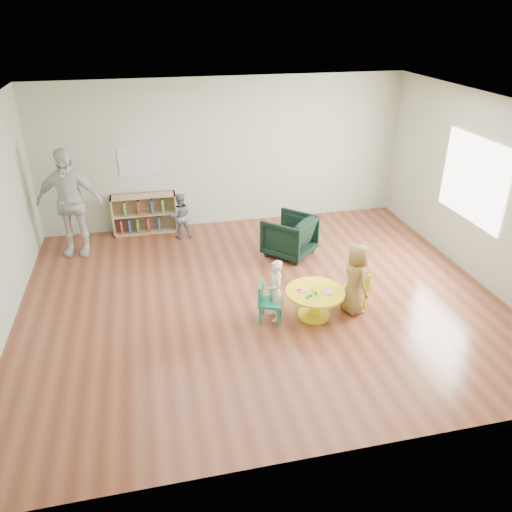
# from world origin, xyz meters

# --- Properties ---
(room) EXTENTS (7.10, 7.00, 2.80)m
(room) POSITION_xyz_m (0.01, 0.00, 1.89)
(room) COLOR brown
(room) RESTS_ON ground
(activity_table) EXTENTS (0.82, 0.82, 0.45)m
(activity_table) POSITION_xyz_m (0.63, -0.65, 0.28)
(activity_table) COLOR yellow
(activity_table) RESTS_ON ground
(kid_chair_left) EXTENTS (0.41, 0.41, 0.58)m
(kid_chair_left) POSITION_xyz_m (-0.04, -0.60, 0.31)
(kid_chair_left) COLOR #17815F
(kid_chair_left) RESTS_ON ground
(kid_chair_right) EXTENTS (0.36, 0.36, 0.56)m
(kid_chair_right) POSITION_xyz_m (1.30, -0.53, 0.30)
(kid_chair_right) COLOR yellow
(kid_chair_right) RESTS_ON ground
(bookshelf) EXTENTS (1.20, 0.30, 0.75)m
(bookshelf) POSITION_xyz_m (-1.61, 2.86, 0.37)
(bookshelf) COLOR #A3845A
(bookshelf) RESTS_ON ground
(alphabet_poster) EXTENTS (0.74, 0.01, 0.54)m
(alphabet_poster) POSITION_xyz_m (-1.60, 2.98, 1.35)
(alphabet_poster) COLOR silver
(alphabet_poster) RESTS_ON ground
(armchair) EXTENTS (1.09, 1.09, 0.71)m
(armchair) POSITION_xyz_m (0.82, 1.30, 0.36)
(armchair) COLOR black
(armchair) RESTS_ON ground
(child_left) EXTENTS (0.23, 0.34, 0.90)m
(child_left) POSITION_xyz_m (0.07, -0.58, 0.45)
(child_left) COLOR white
(child_left) RESTS_ON ground
(child_right) EXTENTS (0.40, 0.55, 1.04)m
(child_right) POSITION_xyz_m (1.21, -0.65, 0.52)
(child_right) COLOR gold
(child_right) RESTS_ON ground
(toddler) EXTENTS (0.44, 0.35, 0.87)m
(toddler) POSITION_xyz_m (-0.96, 2.43, 0.44)
(toddler) COLOR #161937
(toddler) RESTS_ON ground
(adult_caretaker) EXTENTS (1.16, 0.63, 1.88)m
(adult_caretaker) POSITION_xyz_m (-2.81, 2.20, 0.94)
(adult_caretaker) COLOR silver
(adult_caretaker) RESTS_ON ground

